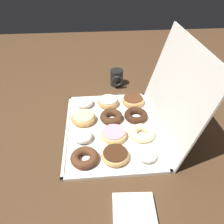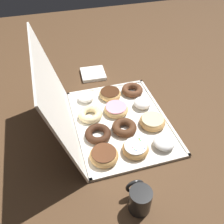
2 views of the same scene
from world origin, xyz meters
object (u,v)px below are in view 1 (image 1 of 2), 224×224
(powdered_filled_donut_0, at_px, (84,102))
(powdered_filled_donut_2, at_px, (82,136))
(chocolate_cake_ring_donut_9, at_px, (136,115))
(coffee_mug, at_px, (117,78))
(chocolate_frosted_donut_8, at_px, (133,100))
(glazed_ring_donut_1, at_px, (83,118))
(donut_box, at_px, (111,129))
(chocolate_frosted_donut_7, at_px, (116,155))
(sprinkle_donut_4, at_px, (107,102))
(chocolate_cake_ring_donut_5, at_px, (111,117))
(chocolate_cake_ring_donut_3, at_px, (85,158))
(powdered_filled_donut_11, at_px, (147,155))
(pink_frosted_donut_6, at_px, (114,134))
(napkin_stack, at_px, (134,213))
(cruller_donut_10, at_px, (142,133))

(powdered_filled_donut_0, xyz_separation_m, powdered_filled_donut_2, (0.27, -0.01, 0.00))
(chocolate_cake_ring_donut_9, height_order, coffee_mug, coffee_mug)
(chocolate_frosted_donut_8, distance_m, coffee_mug, 0.24)
(glazed_ring_donut_1, bearing_deg, powdered_filled_donut_2, -1.21)
(powdered_filled_donut_0, distance_m, powdered_filled_donut_2, 0.27)
(donut_box, relative_size, chocolate_frosted_donut_7, 4.92)
(chocolate_frosted_donut_8, xyz_separation_m, chocolate_cake_ring_donut_9, (0.12, -0.01, -0.00))
(sprinkle_donut_4, xyz_separation_m, chocolate_frosted_donut_7, (0.38, 0.01, -0.00))
(chocolate_cake_ring_donut_5, distance_m, chocolate_cake_ring_donut_9, 0.12)
(powdered_filled_donut_0, relative_size, chocolate_cake_ring_donut_3, 0.82)
(powdered_filled_donut_2, distance_m, powdered_filled_donut_11, 0.29)
(pink_frosted_donut_6, distance_m, powdered_filled_donut_11, 0.18)
(chocolate_cake_ring_donut_5, distance_m, powdered_filled_donut_11, 0.29)
(glazed_ring_donut_1, distance_m, chocolate_cake_ring_donut_3, 0.25)
(coffee_mug, bearing_deg, chocolate_frosted_donut_8, 15.91)
(sprinkle_donut_4, bearing_deg, chocolate_cake_ring_donut_9, 46.46)
(powdered_filled_donut_0, height_order, chocolate_cake_ring_donut_5, powdered_filled_donut_0)
(powdered_filled_donut_2, xyz_separation_m, coffee_mug, (-0.49, 0.20, 0.02))
(powdered_filled_donut_0, bearing_deg, sprinkle_donut_4, 87.83)
(powdered_filled_donut_0, bearing_deg, donut_box, 32.86)
(sprinkle_donut_4, distance_m, napkin_stack, 0.62)
(chocolate_frosted_donut_7, xyz_separation_m, napkin_stack, (0.24, 0.04, -0.02))
(chocolate_cake_ring_donut_5, relative_size, cruller_donut_10, 0.97)
(powdered_filled_donut_0, height_order, powdered_filled_donut_11, powdered_filled_donut_0)
(powdered_filled_donut_2, bearing_deg, donut_box, 117.57)
(chocolate_frosted_donut_8, bearing_deg, coffee_mug, -164.09)
(donut_box, distance_m, coffee_mug, 0.43)
(donut_box, xyz_separation_m, powdered_filled_donut_2, (0.07, -0.13, 0.03))
(powdered_filled_donut_11, bearing_deg, napkin_stack, -21.51)
(glazed_ring_donut_1, height_order, napkin_stack, glazed_ring_donut_1)
(chocolate_cake_ring_donut_3, distance_m, chocolate_cake_ring_donut_5, 0.28)
(chocolate_cake_ring_donut_5, xyz_separation_m, napkin_stack, (0.49, 0.03, -0.02))
(donut_box, distance_m, glazed_ring_donut_1, 0.15)
(chocolate_cake_ring_donut_5, xyz_separation_m, chocolate_frosted_donut_8, (-0.13, 0.13, 0.00))
(glazed_ring_donut_1, height_order, chocolate_cake_ring_donut_3, glazed_ring_donut_1)
(pink_frosted_donut_6, relative_size, chocolate_frosted_donut_8, 1.00)
(glazed_ring_donut_1, bearing_deg, powdered_filled_donut_11, 44.31)
(donut_box, distance_m, powdered_filled_donut_2, 0.15)
(chocolate_cake_ring_donut_9, bearing_deg, powdered_filled_donut_0, -117.05)
(chocolate_frosted_donut_7, distance_m, chocolate_cake_ring_donut_9, 0.29)
(chocolate_cake_ring_donut_5, xyz_separation_m, chocolate_frosted_donut_7, (0.25, -0.00, 0.00))
(powdered_filled_donut_0, bearing_deg, powdered_filled_donut_11, 32.65)
(chocolate_cake_ring_donut_3, distance_m, chocolate_frosted_donut_8, 0.46)
(napkin_stack, bearing_deg, cruller_donut_10, 165.05)
(donut_box, distance_m, chocolate_cake_ring_donut_9, 0.15)
(napkin_stack, bearing_deg, chocolate_cake_ring_donut_3, -145.65)
(chocolate_cake_ring_donut_3, xyz_separation_m, chocolate_frosted_donut_8, (-0.38, 0.26, 0.00))
(donut_box, bearing_deg, powdered_filled_donut_2, -62.43)
(chocolate_frosted_donut_7, bearing_deg, chocolate_frosted_donut_8, 160.82)
(sprinkle_donut_4, distance_m, pink_frosted_donut_6, 0.26)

